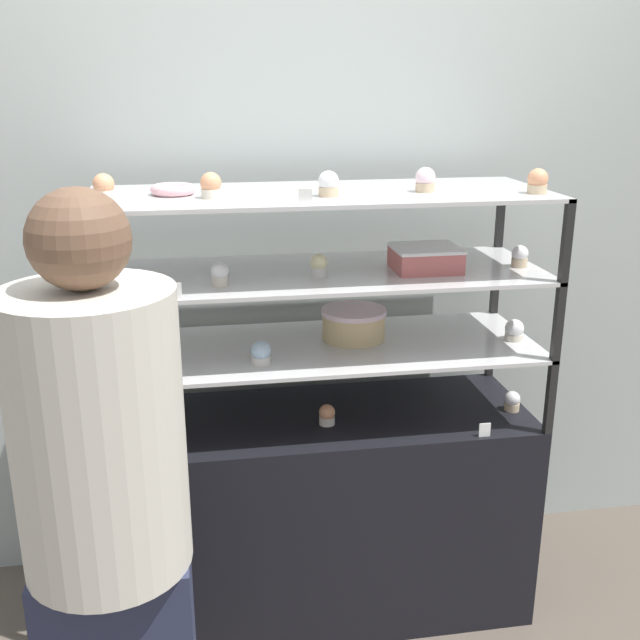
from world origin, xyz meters
TOP-DOWN VIEW (x-y plane):
  - ground_plane at (0.00, 0.00)m, footprint 20.00×20.00m
  - back_wall at (0.00, 0.40)m, footprint 8.00×0.05m
  - display_base at (0.00, 0.00)m, footprint 1.37×0.51m
  - display_riser_lower at (0.00, 0.00)m, footprint 1.37×0.51m
  - display_riser_middle at (0.00, 0.00)m, footprint 1.37×0.51m
  - display_riser_upper at (0.00, 0.00)m, footprint 1.37×0.51m
  - layer_cake_centerpiece at (0.12, 0.05)m, footprint 0.21×0.21m
  - sheet_cake_frosted at (0.32, -0.04)m, footprint 0.20×0.18m
  - cupcake_0 at (-0.64, -0.12)m, footprint 0.05×0.05m
  - cupcake_1 at (0.01, -0.07)m, footprint 0.05×0.05m
  - cupcake_2 at (0.63, -0.07)m, footprint 0.05×0.05m
  - price_tag_0 at (0.47, -0.23)m, footprint 0.04×0.00m
  - cupcake_3 at (-0.62, -0.06)m, footprint 0.06×0.06m
  - cupcake_4 at (-0.20, -0.12)m, footprint 0.06×0.06m
  - cupcake_5 at (0.62, -0.05)m, footprint 0.06×0.06m
  - price_tag_1 at (-0.45, -0.23)m, footprint 0.04×0.00m
  - cupcake_6 at (-0.64, -0.08)m, footprint 0.05×0.05m
  - cupcake_7 at (-0.31, -0.12)m, footprint 0.05×0.05m
  - cupcake_8 at (-0.01, -0.06)m, footprint 0.05×0.05m
  - cupcake_9 at (0.62, -0.05)m, footprint 0.05×0.05m
  - price_tag_2 at (-0.43, -0.23)m, footprint 0.04×0.00m
  - cupcake_10 at (-0.61, -0.05)m, footprint 0.06×0.06m
  - cupcake_11 at (-0.32, -0.07)m, footprint 0.06×0.06m
  - cupcake_12 at (0.01, -0.09)m, footprint 0.06×0.06m
  - cupcake_13 at (0.31, -0.05)m, footprint 0.06×0.06m
  - cupcake_14 at (0.62, -0.13)m, footprint 0.06×0.06m
  - price_tag_3 at (-0.08, -0.23)m, footprint 0.04×0.00m
  - donut_glazed at (-0.43, 0.02)m, footprint 0.13×0.13m
  - customer_figure at (-0.59, -0.70)m, footprint 0.36×0.36m

SIDE VIEW (x-z plane):
  - ground_plane at x=0.00m, z-range 0.00..0.00m
  - display_base at x=0.00m, z-range 0.00..0.71m
  - price_tag_0 at x=0.47m, z-range 0.71..0.76m
  - cupcake_0 at x=-0.64m, z-range 0.71..0.78m
  - cupcake_1 at x=0.01m, z-range 0.71..0.78m
  - cupcake_2 at x=0.63m, z-range 0.71..0.78m
  - customer_figure at x=-0.59m, z-range 0.05..1.62m
  - display_riser_lower at x=0.00m, z-range 0.82..1.06m
  - price_tag_1 at x=-0.45m, z-range 0.95..1.00m
  - cupcake_3 at x=-0.62m, z-range 0.95..1.02m
  - cupcake_4 at x=-0.20m, z-range 0.95..1.02m
  - cupcake_5 at x=0.62m, z-range 0.95..1.02m
  - layer_cake_centerpiece at x=0.12m, z-range 0.95..1.05m
  - display_riser_middle at x=0.00m, z-range 1.06..1.30m
  - price_tag_2 at x=-0.43m, z-range 1.20..1.24m
  - cupcake_6 at x=-0.64m, z-range 1.19..1.26m
  - cupcake_7 at x=-0.31m, z-range 1.19..1.26m
  - cupcake_8 at x=-0.01m, z-range 1.19..1.26m
  - cupcake_9 at x=0.62m, z-range 1.19..1.26m
  - sheet_cake_frosted at x=0.32m, z-range 1.20..1.27m
  - back_wall at x=0.00m, z-range 0.00..2.60m
  - display_riser_upper at x=0.00m, z-range 1.30..1.55m
  - donut_glazed at x=-0.43m, z-range 1.44..1.47m
  - price_tag_3 at x=-0.08m, z-range 1.44..1.48m
  - cupcake_10 at x=-0.61m, z-range 1.44..1.51m
  - cupcake_11 at x=-0.32m, z-range 1.44..1.51m
  - cupcake_12 at x=0.01m, z-range 1.44..1.51m
  - cupcake_13 at x=0.31m, z-range 1.44..1.51m
  - cupcake_14 at x=0.62m, z-range 1.44..1.51m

